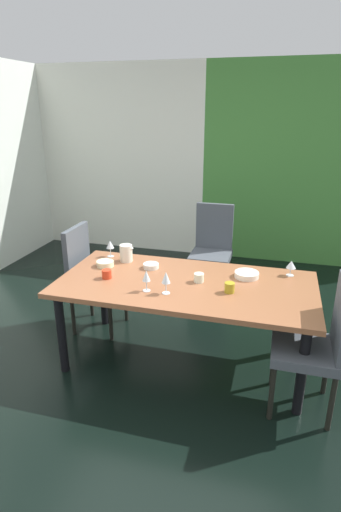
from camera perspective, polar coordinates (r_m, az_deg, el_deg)
ground_plane at (r=3.49m, az=-3.62°, el=-15.16°), size 5.24×5.75×0.02m
back_panel_interior at (r=6.01m, az=-7.49°, el=13.39°), size 2.54×0.10×2.60m
garden_window_panel at (r=5.56m, az=18.93°, el=11.92°), size 2.70×0.10×2.60m
dining_table at (r=3.19m, az=2.15°, el=-4.93°), size 2.02×0.99×0.73m
chair_right_near at (r=2.91m, az=20.45°, el=-11.28°), size 0.44×0.44×1.00m
chair_left_far at (r=3.83m, az=-11.45°, el=-2.53°), size 0.45×0.44×1.00m
chair_head_far at (r=4.52m, az=5.97°, el=1.45°), size 0.44×0.45×1.02m
wine_glass_rear at (r=2.93m, az=-0.65°, el=-3.18°), size 0.07×0.07×0.17m
wine_glass_front at (r=3.70m, az=-8.63°, el=1.58°), size 0.07×0.07×0.15m
wine_glass_near_window at (r=3.39m, az=16.85°, el=-1.24°), size 0.08×0.08×0.13m
wine_glass_near_shelf at (r=2.97m, az=-3.47°, el=-2.94°), size 0.06×0.06×0.16m
serving_bowl_west at (r=3.30m, az=10.83°, el=-2.63°), size 0.20×0.20×0.05m
serving_bowl_south at (r=3.43m, az=-2.80°, el=-1.41°), size 0.13×0.13×0.04m
serving_bowl_center at (r=3.51m, az=-9.32°, el=-1.07°), size 0.15×0.15×0.05m
cup_left at (r=3.16m, az=4.08°, el=-3.11°), size 0.08×0.08×0.07m
cup_corner at (r=3.26m, az=-9.10°, el=-2.56°), size 0.08×0.08×0.07m
cup_east at (r=3.01m, az=8.44°, el=-4.48°), size 0.08×0.08×0.08m
pitcher_north at (r=3.58m, az=-6.34°, el=0.43°), size 0.13×0.11×0.15m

